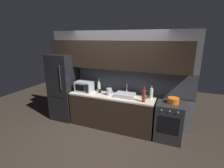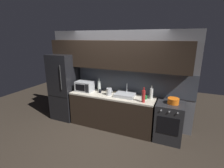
% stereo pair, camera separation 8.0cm
% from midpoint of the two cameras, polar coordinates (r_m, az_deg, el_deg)
% --- Properties ---
extents(ground_plane, '(10.00, 10.00, 0.00)m').
position_cam_midpoint_polar(ground_plane, '(3.95, -6.04, -20.31)').
color(ground_plane, '#2D261E').
extents(back_wall, '(3.95, 0.44, 2.50)m').
position_cam_midpoint_polar(back_wall, '(4.35, 0.78, 5.54)').
color(back_wall, slate).
rests_on(back_wall, ground).
extents(counter_run, '(2.21, 0.60, 0.90)m').
position_cam_midpoint_polar(counter_run, '(4.43, -0.69, -9.26)').
color(counter_run, black).
rests_on(counter_run, ground).
extents(refrigerator, '(0.68, 0.69, 1.88)m').
position_cam_midpoint_polar(refrigerator, '(4.98, -16.67, -1.05)').
color(refrigerator, black).
rests_on(refrigerator, ground).
extents(oven_range, '(0.60, 0.62, 0.90)m').
position_cam_midpoint_polar(oven_range, '(4.14, 18.49, -11.97)').
color(oven_range, '#232326').
rests_on(oven_range, ground).
extents(microwave, '(0.46, 0.35, 0.27)m').
position_cam_midpoint_polar(microwave, '(4.58, -9.94, -0.78)').
color(microwave, '#A8AAAF').
rests_on(microwave, counter_run).
extents(sink_basin, '(0.48, 0.38, 0.30)m').
position_cam_midpoint_polar(sink_basin, '(4.15, 4.00, -3.70)').
color(sink_basin, '#ADAFB5').
rests_on(sink_basin, counter_run).
extents(kettle, '(0.17, 0.14, 0.21)m').
position_cam_midpoint_polar(kettle, '(4.21, -1.55, -2.65)').
color(kettle, '#B7BABF').
rests_on(kettle, counter_run).
extents(wine_bottle_red, '(0.08, 0.08, 0.35)m').
position_cam_midpoint_polar(wine_bottle_red, '(3.81, 10.31, -4.05)').
color(wine_bottle_red, '#A82323').
rests_on(wine_bottle_red, counter_run).
extents(wine_bottle_clear, '(0.08, 0.08, 0.35)m').
position_cam_midpoint_polar(wine_bottle_clear, '(4.50, -5.00, -0.75)').
color(wine_bottle_clear, silver).
rests_on(wine_bottle_clear, counter_run).
extents(wine_bottle_white, '(0.08, 0.08, 0.32)m').
position_cam_midpoint_polar(wine_bottle_white, '(4.07, 12.86, -3.10)').
color(wine_bottle_white, silver).
rests_on(wine_bottle_white, counter_run).
extents(mug_yellow, '(0.08, 0.08, 0.10)m').
position_cam_midpoint_polar(mug_yellow, '(4.48, -1.48, -2.09)').
color(mug_yellow, gold).
rests_on(mug_yellow, counter_run).
extents(mug_green, '(0.09, 0.09, 0.09)m').
position_cam_midpoint_polar(mug_green, '(4.05, 10.90, -4.44)').
color(mug_green, '#1E6B2D').
rests_on(mug_green, counter_run).
extents(mug_dark, '(0.07, 0.07, 0.09)m').
position_cam_midpoint_polar(mug_dark, '(4.41, -4.72, -2.47)').
color(mug_dark, black).
rests_on(mug_dark, counter_run).
extents(cooking_pot, '(0.25, 0.25, 0.13)m').
position_cam_midpoint_polar(cooking_pot, '(3.94, 19.83, -5.39)').
color(cooking_pot, orange).
rests_on(cooking_pot, oven_range).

